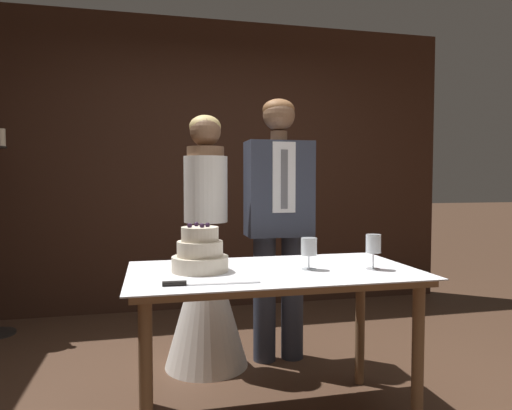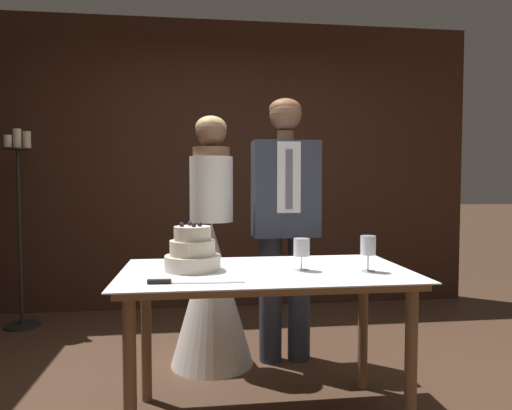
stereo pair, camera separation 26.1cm
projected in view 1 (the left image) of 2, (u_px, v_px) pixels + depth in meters
wall_back at (212, 165)px, 4.35m from camera, size 4.67×0.12×2.71m
cake_table at (273, 288)px, 2.26m from camera, size 1.41×0.78×0.77m
tiered_cake at (200, 253)px, 2.21m from camera, size 0.27×0.27×0.24m
cake_knife at (193, 283)px, 1.91m from camera, size 0.41×0.04×0.02m
wine_glass_near at (309, 247)px, 2.25m from camera, size 0.08×0.08×0.16m
wine_glass_middle at (373, 246)px, 2.25m from camera, size 0.07×0.07×0.17m
bride at (206, 275)px, 2.95m from camera, size 0.54×0.54×1.63m
groom at (279, 213)px, 3.04m from camera, size 0.43×0.25×1.75m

